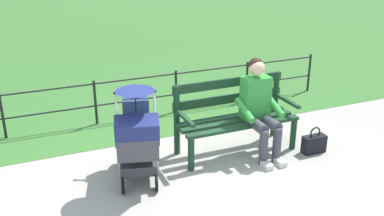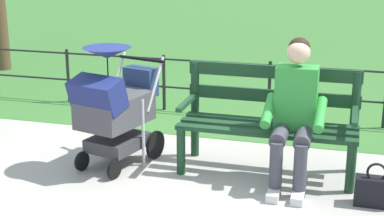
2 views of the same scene
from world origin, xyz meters
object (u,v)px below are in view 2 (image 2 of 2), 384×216
Objects in this scene: stroller at (114,105)px; handbag at (375,191)px; person_on_bench at (294,109)px; park_bench at (269,116)px.

stroller is 2.41m from handbag.
handbag is at bearing 174.29° from stroller.
person_on_bench is 1.65m from stroller.
handbag is (-2.36, 0.24, -0.47)m from stroller.
handbag is (-0.71, 0.29, -0.55)m from person_on_bench.
park_bench is 1.15m from handbag.
stroller is at bearing 11.25° from park_bench.
person_on_bench reaches higher than stroller.
person_on_bench is 0.94m from handbag.
park_bench is at bearing -28.46° from handbag.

